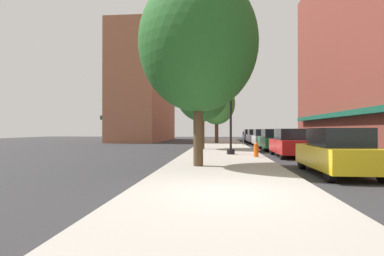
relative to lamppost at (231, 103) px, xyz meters
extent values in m
plane|color=#2D2D30|center=(3.46, 6.54, -3.20)|extent=(90.00, 90.00, 0.00)
cube|color=#A8A399|center=(-0.54, 7.54, -3.14)|extent=(4.80, 50.00, 0.12)
cube|color=#144C38|center=(11.11, 10.54, -0.10)|extent=(0.90, 34.00, 0.50)
cube|color=#9E6047|center=(-11.54, 25.54, 4.39)|extent=(6.00, 18.00, 15.18)
cube|color=#144C38|center=(-14.89, 25.54, -0.10)|extent=(0.90, 15.30, 0.50)
cylinder|color=black|center=(0.00, 0.00, -2.93)|extent=(0.48, 0.48, 0.30)
cylinder|color=black|center=(0.00, 0.00, -0.18)|extent=(0.14, 0.14, 5.20)
sphere|color=silver|center=(0.00, 0.00, 2.60)|extent=(0.44, 0.44, 0.44)
cylinder|color=#E05614|center=(1.31, -1.76, -2.77)|extent=(0.26, 0.26, 0.62)
sphere|color=#E05614|center=(1.31, -1.76, -2.41)|extent=(0.24, 0.24, 0.24)
cylinder|color=#E05614|center=(1.45, -1.76, -2.68)|extent=(0.12, 0.10, 0.10)
cylinder|color=slate|center=(1.51, 10.02, -2.56)|extent=(0.06, 0.06, 1.05)
cube|color=#33383D|center=(1.51, 10.02, -1.90)|extent=(0.14, 0.09, 0.26)
cylinder|color=#4C3823|center=(-2.05, 5.04, -1.61)|extent=(0.40, 0.40, 2.95)
ellipsoid|color=#235B23|center=(-2.05, 5.04, 1.45)|extent=(4.20, 4.20, 4.83)
cylinder|color=#422D1E|center=(-1.02, 15.63, -1.64)|extent=(0.40, 0.40, 2.89)
ellipsoid|color=#387F33|center=(-1.02, 15.63, 1.34)|extent=(4.10, 4.10, 4.71)
cylinder|color=#4C3823|center=(-1.54, -6.18, -1.49)|extent=(0.40, 0.40, 3.19)
ellipsoid|color=#235B23|center=(-1.54, -6.18, 1.94)|extent=(4.88, 4.88, 5.62)
cylinder|color=black|center=(2.68, -5.86, -2.88)|extent=(0.22, 0.64, 0.64)
cylinder|color=black|center=(4.24, -5.86, -2.88)|extent=(0.22, 0.64, 0.64)
cylinder|color=black|center=(2.68, -9.06, -2.88)|extent=(0.22, 0.64, 0.64)
cylinder|color=black|center=(4.24, -9.06, -2.88)|extent=(0.22, 0.64, 0.64)
cube|color=gold|center=(3.46, -7.46, -2.56)|extent=(1.80, 4.30, 0.76)
cube|color=black|center=(3.46, -7.61, -1.86)|extent=(1.56, 2.20, 0.64)
cylinder|color=black|center=(2.68, 1.28, -2.88)|extent=(0.22, 0.64, 0.64)
cylinder|color=black|center=(4.24, 1.28, -2.88)|extent=(0.22, 0.64, 0.64)
cylinder|color=black|center=(2.68, -1.92, -2.88)|extent=(0.22, 0.64, 0.64)
cylinder|color=black|center=(4.24, -1.92, -2.88)|extent=(0.22, 0.64, 0.64)
cube|color=red|center=(3.46, -0.32, -2.56)|extent=(1.80, 4.30, 0.76)
cube|color=black|center=(3.46, -0.47, -1.86)|extent=(1.56, 2.20, 0.64)
cylinder|color=black|center=(2.68, 7.17, -2.88)|extent=(0.22, 0.64, 0.64)
cylinder|color=black|center=(4.24, 7.17, -2.88)|extent=(0.22, 0.64, 0.64)
cylinder|color=black|center=(2.68, 3.97, -2.88)|extent=(0.22, 0.64, 0.64)
cylinder|color=black|center=(4.24, 3.97, -2.88)|extent=(0.22, 0.64, 0.64)
cube|color=#196638|center=(3.46, 5.57, -2.56)|extent=(1.80, 4.30, 0.76)
cube|color=black|center=(3.46, 5.42, -1.86)|extent=(1.56, 2.20, 0.64)
cylinder|color=black|center=(2.68, 13.17, -2.88)|extent=(0.22, 0.64, 0.64)
cylinder|color=black|center=(4.24, 13.17, -2.88)|extent=(0.22, 0.64, 0.64)
cylinder|color=black|center=(2.68, 9.97, -2.88)|extent=(0.22, 0.64, 0.64)
cylinder|color=black|center=(4.24, 9.97, -2.88)|extent=(0.22, 0.64, 0.64)
cube|color=#B2B2BA|center=(3.46, 11.57, -2.56)|extent=(1.80, 4.30, 0.76)
cube|color=black|center=(3.46, 11.42, -1.86)|extent=(1.56, 2.20, 0.64)
cylinder|color=black|center=(2.68, 19.50, -2.88)|extent=(0.22, 0.64, 0.64)
cylinder|color=black|center=(4.24, 19.50, -2.88)|extent=(0.22, 0.64, 0.64)
cylinder|color=black|center=(2.68, 16.30, -2.88)|extent=(0.22, 0.64, 0.64)
cylinder|color=black|center=(4.24, 16.30, -2.88)|extent=(0.22, 0.64, 0.64)
cube|color=silver|center=(3.46, 17.90, -2.56)|extent=(1.80, 4.30, 0.76)
cube|color=black|center=(3.46, 17.75, -1.86)|extent=(1.56, 2.20, 0.64)
cylinder|color=black|center=(2.68, 25.22, -2.88)|extent=(0.22, 0.64, 0.64)
cylinder|color=black|center=(4.24, 25.22, -2.88)|extent=(0.22, 0.64, 0.64)
cylinder|color=black|center=(2.68, 22.02, -2.88)|extent=(0.22, 0.64, 0.64)
cylinder|color=black|center=(4.24, 22.02, -2.88)|extent=(0.22, 0.64, 0.64)
cube|color=#1E389E|center=(3.46, 23.62, -2.56)|extent=(1.80, 4.30, 0.76)
cube|color=black|center=(3.46, 23.47, -1.86)|extent=(1.56, 2.20, 0.64)
camera|label=1|loc=(-0.65, -18.76, -1.60)|focal=28.84mm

